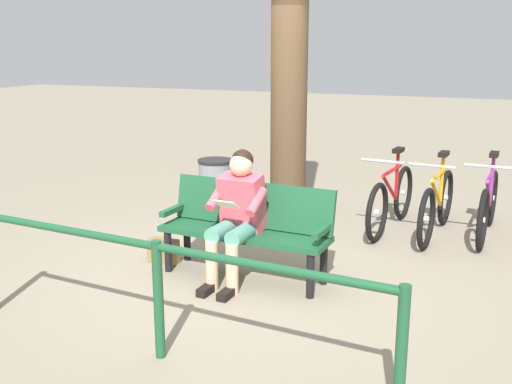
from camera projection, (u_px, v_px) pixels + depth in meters
ground_plane at (242, 273)px, 5.76m from camera, size 40.00×40.00×0.00m
bench at (248, 223)px, 5.60m from camera, size 1.63×0.57×0.87m
person_reading at (237, 210)px, 5.43m from camera, size 0.51×0.78×1.20m
handbag at (163, 251)px, 6.00m from camera, size 0.31×0.15×0.24m
tree_trunk at (290, 46)px, 6.49m from camera, size 0.40×0.40×4.18m
litter_bin at (216, 195)px, 6.97m from camera, size 0.40×0.40×0.83m
bicycle_blue at (488, 206)px, 6.75m from camera, size 0.48×1.68×0.94m
bicycle_orange at (437, 205)px, 6.78m from camera, size 0.48×1.68×0.94m
bicycle_purple at (391, 199)px, 7.01m from camera, size 0.48×1.68×0.94m
railing_fence at (157, 276)px, 4.08m from camera, size 3.38×0.35×0.85m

